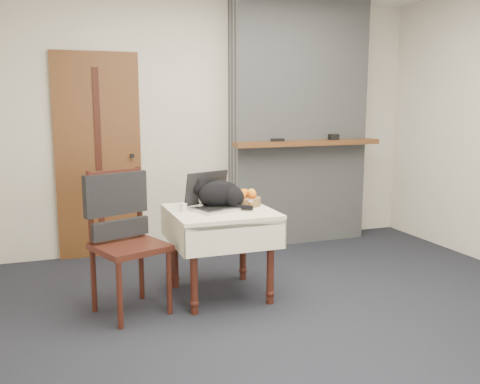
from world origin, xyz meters
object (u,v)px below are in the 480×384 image
at_px(cat, 221,195).
at_px(fruit_basket, 246,199).
at_px(side_table, 220,224).
at_px(laptop, 214,200).
at_px(cream_jar, 183,208).
at_px(pill_bottle, 251,205).
at_px(door, 98,156).
at_px(chair, 122,221).

xyz_separation_m(cat, fruit_basket, (0.23, 0.03, -0.06)).
xyz_separation_m(side_table, laptop, (-0.04, 0.05, 0.18)).
height_order(cat, cream_jar, cat).
height_order(side_table, pill_bottle, pill_bottle).
xyz_separation_m(side_table, fruit_basket, (0.25, 0.09, 0.17)).
relative_size(laptop, fruit_basket, 2.07).
distance_m(laptop, cat, 0.07).
bearing_deg(cat, fruit_basket, 33.20).
relative_size(side_table, pill_bottle, 11.04).
height_order(side_table, cream_jar, cream_jar).
xyz_separation_m(door, chair, (0.01, -1.49, -0.33)).
xyz_separation_m(cat, pill_bottle, (0.20, -0.14, -0.07)).
height_order(cat, chair, chair).
relative_size(cream_jar, pill_bottle, 0.90).
bearing_deg(pill_bottle, door, 122.52).
height_order(door, pill_bottle, door).
bearing_deg(cream_jar, fruit_basket, 7.49).
bearing_deg(cat, side_table, -86.28).
xyz_separation_m(laptop, cream_jar, (-0.25, -0.03, -0.04)).
distance_m(cream_jar, fruit_basket, 0.55).
bearing_deg(side_table, pill_bottle, -21.30).
bearing_deg(cream_jar, laptop, 7.89).
bearing_deg(cat, pill_bottle, -9.85).
bearing_deg(laptop, fruit_basket, -12.67).
relative_size(cream_jar, fruit_basket, 0.28).
relative_size(laptop, pill_bottle, 6.73).
xyz_separation_m(fruit_basket, chair, (-1.01, -0.10, -0.08)).
height_order(door, laptop, door).
bearing_deg(fruit_basket, cat, -171.59).
bearing_deg(fruit_basket, cream_jar, -172.51).
bearing_deg(pill_bottle, chair, 175.91).
distance_m(side_table, fruit_basket, 0.31).
bearing_deg(cream_jar, door, 108.29).
height_order(laptop, cream_jar, laptop).
distance_m(laptop, cream_jar, 0.26).
bearing_deg(door, laptop, -62.70).
relative_size(cat, pill_bottle, 6.48).
bearing_deg(cream_jar, cat, 6.81).
bearing_deg(pill_bottle, side_table, 158.70).
relative_size(cat, chair, 0.44).
distance_m(cat, fruit_basket, 0.24).
relative_size(door, fruit_basket, 8.70).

